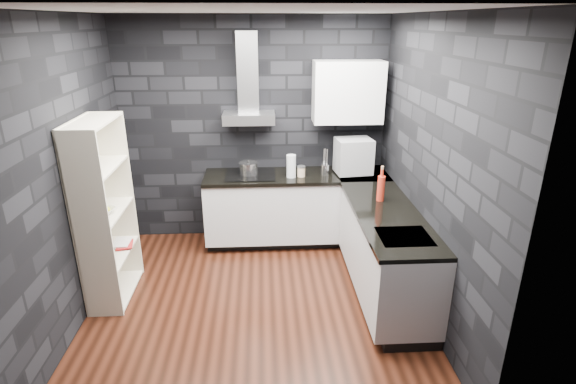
{
  "coord_description": "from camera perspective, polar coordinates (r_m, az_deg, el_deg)",
  "views": [
    {
      "loc": [
        0.1,
        -3.78,
        2.63
      ],
      "look_at": [
        0.35,
        0.45,
        1.0
      ],
      "focal_mm": 28.0,
      "sensor_mm": 36.0,
      "label": 1
    }
  ],
  "objects": [
    {
      "name": "book_red",
      "position": [
        4.89,
        -21.1,
        -5.37
      ],
      "size": [
        0.16,
        0.05,
        0.22
      ],
      "primitive_type": "imported",
      "rotation": [
        0.0,
        0.0,
        0.19
      ],
      "color": "maroon",
      "rests_on": "bookshelf"
    },
    {
      "name": "red_bottle",
      "position": [
        4.65,
        11.71,
        0.44
      ],
      "size": [
        0.08,
        0.08,
        0.26
      ],
      "primitive_type": "cylinder",
      "rotation": [
        0.0,
        0.0,
        0.06
      ],
      "color": "#B02B1A",
      "rests_on": "counter_right_top"
    },
    {
      "name": "bookshelf",
      "position": [
        4.65,
        -22.19,
        -2.44
      ],
      "size": [
        0.4,
        0.82,
        1.8
      ],
      "primitive_type": "cube",
      "rotation": [
        0.0,
        0.0,
        0.08
      ],
      "color": "beige",
      "rests_on": "ground"
    },
    {
      "name": "counter_back_cab",
      "position": [
        5.53,
        1.04,
        -1.84
      ],
      "size": [
        2.2,
        0.6,
        0.76
      ],
      "primitive_type": "cube",
      "color": "silver",
      "rests_on": "ground"
    },
    {
      "name": "glass_vase",
      "position": [
        5.25,
        0.4,
        3.31
      ],
      "size": [
        0.14,
        0.14,
        0.27
      ],
      "primitive_type": "cylinder",
      "rotation": [
        0.0,
        0.0,
        -0.41
      ],
      "color": "white",
      "rests_on": "counter_back_top"
    },
    {
      "name": "ceiling",
      "position": [
        3.79,
        -5.29,
        22.0
      ],
      "size": [
        3.2,
        3.2,
        0.0
      ],
      "primitive_type": "plane",
      "rotation": [
        3.14,
        0.0,
        0.0
      ],
      "color": "white"
    },
    {
      "name": "appliance_garage",
      "position": [
        5.38,
        8.31,
        4.56
      ],
      "size": [
        0.45,
        0.37,
        0.41
      ],
      "primitive_type": "cube",
      "rotation": [
        0.0,
        0.0,
        0.12
      ],
      "color": "#9EA0A6",
      "rests_on": "counter_back_top"
    },
    {
      "name": "upper_cabinet",
      "position": [
        5.36,
        7.6,
        12.48
      ],
      "size": [
        0.8,
        0.35,
        0.7
      ],
      "primitive_type": "cube",
      "color": "white",
      "rests_on": "wall_back"
    },
    {
      "name": "counter_right_cab",
      "position": [
        4.6,
        12.27,
        -7.39
      ],
      "size": [
        0.6,
        1.8,
        0.76
      ],
      "primitive_type": "cube",
      "color": "silver",
      "rests_on": "ground"
    },
    {
      "name": "wall_back",
      "position": [
        5.56,
        -4.34,
        7.65
      ],
      "size": [
        3.2,
        0.05,
        2.7
      ],
      "primitive_type": "cube",
      "color": "black",
      "rests_on": "ground"
    },
    {
      "name": "hood_body",
      "position": [
        5.32,
        -4.98,
        9.35
      ],
      "size": [
        0.6,
        0.34,
        0.12
      ],
      "primitive_type": "cube",
      "color": "#B7B8BD",
      "rests_on": "wall_back"
    },
    {
      "name": "counter_right_top",
      "position": [
        4.42,
        12.54,
        -2.82
      ],
      "size": [
        0.62,
        1.8,
        0.04
      ],
      "primitive_type": "cube",
      "color": "black",
      "rests_on": "counter_right_cab"
    },
    {
      "name": "counter_corner_top",
      "position": [
        5.51,
        9.4,
        2.21
      ],
      "size": [
        0.62,
        0.62,
        0.04
      ],
      "primitive_type": "cube",
      "color": "black",
      "rests_on": "counter_right_cab"
    },
    {
      "name": "book_second",
      "position": [
        4.94,
        -21.48,
        -4.87
      ],
      "size": [
        0.17,
        0.02,
        0.24
      ],
      "primitive_type": "imported",
      "rotation": [
        0.0,
        0.0,
        0.01
      ],
      "color": "#B2B2B2",
      "rests_on": "bookshelf"
    },
    {
      "name": "toekick_back",
      "position": [
        5.75,
        0.98,
        -5.64
      ],
      "size": [
        2.18,
        0.5,
        0.1
      ],
      "primitive_type": "cube",
      "color": "black",
      "rests_on": "ground"
    },
    {
      "name": "wall_left",
      "position": [
        4.35,
        -26.56,
        1.64
      ],
      "size": [
        0.05,
        3.2,
        2.7
      ],
      "primitive_type": "cube",
      "color": "black",
      "rests_on": "ground"
    },
    {
      "name": "cooktop",
      "position": [
        5.37,
        -4.79,
        2.22
      ],
      "size": [
        0.58,
        0.5,
        0.01
      ],
      "primitive_type": "cube",
      "color": "black",
      "rests_on": "counter_back_top"
    },
    {
      "name": "wall_right",
      "position": [
        4.27,
        17.71,
        2.58
      ],
      "size": [
        0.05,
        3.2,
        2.7
      ],
      "primitive_type": "cube",
      "color": "black",
      "rests_on": "ground"
    },
    {
      "name": "storage_jar",
      "position": [
        5.29,
        1.68,
        2.56
      ],
      "size": [
        0.11,
        0.11,
        0.11
      ],
      "primitive_type": "cylinder",
      "rotation": [
        0.0,
        0.0,
        0.29
      ],
      "color": "#CDAD8A",
      "rests_on": "counter_back_top"
    },
    {
      "name": "pot",
      "position": [
        5.36,
        -5.01,
        2.97
      ],
      "size": [
        0.28,
        0.28,
        0.13
      ],
      "primitive_type": "cylinder",
      "rotation": [
        0.0,
        0.0,
        0.37
      ],
      "color": "silver",
      "rests_on": "cooktop"
    },
    {
      "name": "ground",
      "position": [
        4.61,
        -4.14,
        -13.83
      ],
      "size": [
        3.2,
        3.2,
        0.0
      ],
      "primitive_type": "plane",
      "color": "#3A190F"
    },
    {
      "name": "wall_front",
      "position": [
        2.51,
        -5.32,
        -9.7
      ],
      "size": [
        3.2,
        0.05,
        2.7
      ],
      "primitive_type": "cube",
      "color": "black",
      "rests_on": "ground"
    },
    {
      "name": "sink_rim",
      "position": [
        3.99,
        14.56,
        -5.52
      ],
      "size": [
        0.44,
        0.4,
        0.01
      ],
      "primitive_type": "cube",
      "color": "#B7B8BD",
      "rests_on": "counter_right_top"
    },
    {
      "name": "hood_chimney",
      "position": [
        5.32,
        -5.14,
        14.9
      ],
      "size": [
        0.24,
        0.2,
        0.9
      ],
      "primitive_type": "cube",
      "color": "#B7B8BD",
      "rests_on": "hood_body"
    },
    {
      "name": "fruit_bowl",
      "position": [
        4.6,
        -22.44,
        -2.27
      ],
      "size": [
        0.28,
        0.28,
        0.05
      ],
      "primitive_type": "imported",
      "rotation": [
        0.0,
        0.0,
        -0.37
      ],
      "color": "silver",
      "rests_on": "bookshelf"
    },
    {
      "name": "counter_back_top",
      "position": [
        5.38,
        1.08,
        2.04
      ],
      "size": [
        2.2,
        0.62,
        0.04
      ],
      "primitive_type": "cube",
      "color": "black",
      "rests_on": "counter_back_cab"
    },
    {
      "name": "utensil_crock",
      "position": [
        5.37,
        4.69,
        2.86
      ],
      "size": [
        0.12,
        0.12,
        0.13
      ],
      "primitive_type": "cylinder",
      "rotation": [
        0.0,
        0.0,
        -0.26
      ],
      "color": "silver",
      "rests_on": "counter_back_top"
    },
    {
      "name": "toekick_right",
      "position": [
        4.82,
        12.34,
        -11.86
      ],
      "size": [
        0.5,
        1.78,
        0.1
      ],
      "primitive_type": "cube",
      "color": "black",
      "rests_on": "ground"
    }
  ]
}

